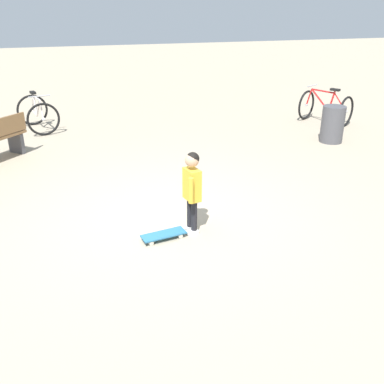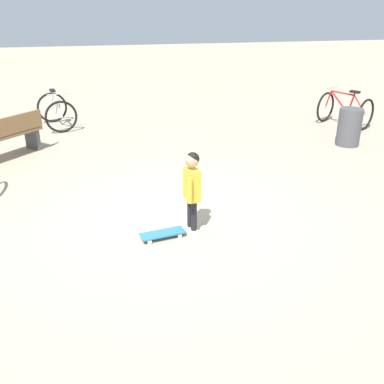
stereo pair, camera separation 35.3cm
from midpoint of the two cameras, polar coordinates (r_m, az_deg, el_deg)
ground_plane at (r=6.01m, az=-1.24°, el=-2.87°), size 50.00×50.00×0.00m
child_person at (r=5.27m, az=1.91°, el=1.03°), size 0.40×0.22×1.06m
skateboard at (r=5.39m, az=-1.99°, el=-5.54°), size 0.28×0.58×0.07m
bicycle_mid at (r=10.53m, az=-16.47°, el=10.17°), size 1.21×0.96×0.85m
bicycle_far at (r=10.90m, az=20.35°, el=10.11°), size 1.28×1.15×0.85m
street_bench at (r=8.58m, az=-22.64°, el=6.62°), size 1.46×1.43×0.80m
trash_bin at (r=9.41m, az=21.00°, el=7.96°), size 0.46×0.46×0.75m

